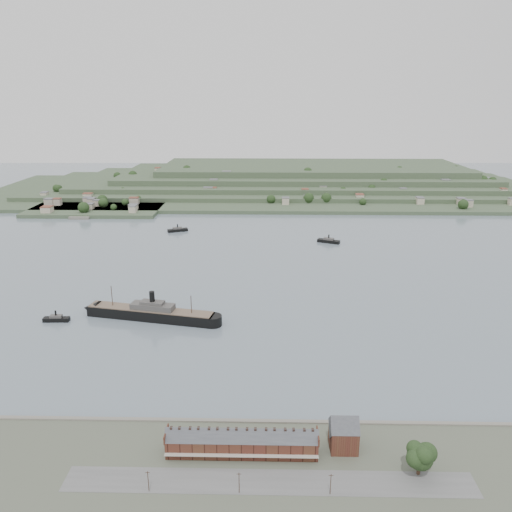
{
  "coord_description": "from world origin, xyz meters",
  "views": [
    {
      "loc": [
        -1.53,
        -319.96,
        126.92
      ],
      "look_at": [
        -9.18,
        30.0,
        14.83
      ],
      "focal_mm": 35.0,
      "sensor_mm": 36.0,
      "label": 1
    }
  ],
  "objects_px": {
    "gabled_building": "(344,434)",
    "fig_tree": "(421,456)",
    "steamship": "(147,313)",
    "tugboat": "(56,319)",
    "terrace_row": "(242,442)"
  },
  "relations": [
    {
      "from": "terrace_row",
      "to": "steamship",
      "type": "relative_size",
      "value": 0.63
    },
    {
      "from": "gabled_building",
      "to": "steamship",
      "type": "height_order",
      "value": "steamship"
    },
    {
      "from": "terrace_row",
      "to": "tugboat",
      "type": "height_order",
      "value": "terrace_row"
    },
    {
      "from": "terrace_row",
      "to": "steamship",
      "type": "bearing_deg",
      "value": 117.59
    },
    {
      "from": "gabled_building",
      "to": "tugboat",
      "type": "distance_m",
      "value": 189.14
    },
    {
      "from": "terrace_row",
      "to": "tugboat",
      "type": "distance_m",
      "value": 163.06
    },
    {
      "from": "gabled_building",
      "to": "tugboat",
      "type": "bearing_deg",
      "value": 144.11
    },
    {
      "from": "steamship",
      "to": "tugboat",
      "type": "relative_size",
      "value": 5.74
    },
    {
      "from": "tugboat",
      "to": "fig_tree",
      "type": "distance_m",
      "value": 216.89
    },
    {
      "from": "terrace_row",
      "to": "gabled_building",
      "type": "bearing_deg",
      "value": 6.12
    },
    {
      "from": "gabled_building",
      "to": "fig_tree",
      "type": "height_order",
      "value": "gabled_building"
    },
    {
      "from": "gabled_building",
      "to": "steamship",
      "type": "xyz_separation_m",
      "value": [
        -100.04,
        115.69,
        -4.26
      ]
    },
    {
      "from": "steamship",
      "to": "tugboat",
      "type": "height_order",
      "value": "steamship"
    },
    {
      "from": "terrace_row",
      "to": "fig_tree",
      "type": "bearing_deg",
      "value": -8.59
    },
    {
      "from": "terrace_row",
      "to": "tugboat",
      "type": "xyz_separation_m",
      "value": [
        -115.64,
        114.84,
        -5.17
      ]
    }
  ]
}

